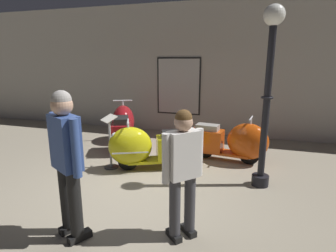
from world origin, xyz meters
The scene contains 9 objects.
ground_plane centered at (0.00, 0.00, 0.00)m, with size 60.00×60.00×0.00m, color gray.
showroom_back_wall centered at (0.00, 3.84, 1.80)m, with size 18.00×0.24×3.60m.
scooter_0 centered at (-1.18, 2.14, 0.49)m, with size 1.18×1.82×1.08m.
scooter_1 centered at (-0.06, 0.78, 0.44)m, with size 1.63×1.07×0.97m.
scooter_2 centered at (1.57, 1.70, 0.44)m, with size 1.63×0.63×0.97m.
lamppost centered at (2.08, 0.71, 1.69)m, with size 0.31×0.31×2.87m.
visitor_0 centered at (1.16, -1.03, 0.90)m, with size 0.40×0.41×1.56m.
visitor_1 centered at (-0.09, -1.41, 1.02)m, with size 0.53×0.41×1.76m.
info_stanchion centered at (-0.71, 0.65, 0.44)m, with size 0.39×0.37×1.05m.
Camera 1 is at (1.86, -3.83, 2.07)m, focal length 29.15 mm.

